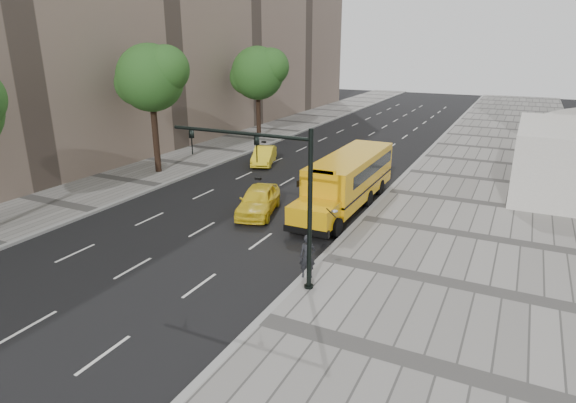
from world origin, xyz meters
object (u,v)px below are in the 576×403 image
at_px(taxi_far, 264,156).
at_px(traffic_signal, 276,186).
at_px(pedestrian, 308,257).
at_px(tree_b, 151,77).
at_px(tree_c, 259,73).
at_px(school_bus, 349,177).
at_px(taxi_near, 258,200).

height_order(taxi_far, traffic_signal, traffic_signal).
xyz_separation_m(pedestrian, traffic_signal, (-0.99, -0.80, 3.04)).
distance_m(tree_b, taxi_far, 10.19).
bearing_deg(tree_c, pedestrian, -56.88).
relative_size(taxi_far, pedestrian, 2.34).
bearing_deg(tree_c, taxi_far, -58.73).
height_order(tree_c, taxi_far, tree_c).
distance_m(tree_b, pedestrian, 20.44).
xyz_separation_m(taxi_far, traffic_signal, (10.03, -17.06, 3.40)).
bearing_deg(traffic_signal, tree_b, 144.32).
xyz_separation_m(tree_c, pedestrian, (16.58, -25.42, -5.33)).
distance_m(school_bus, taxi_near, 5.52).
bearing_deg(traffic_signal, tree_c, 120.75).
distance_m(taxi_far, traffic_signal, 20.08).
xyz_separation_m(tree_b, taxi_near, (10.85, -4.31, -6.10)).
relative_size(tree_b, pedestrian, 5.11).
height_order(pedestrian, traffic_signal, traffic_signal).
relative_size(tree_c, school_bus, 0.77).
distance_m(taxi_near, traffic_signal, 9.00).
xyz_separation_m(tree_c, taxi_far, (5.56, -9.16, -5.69)).
height_order(school_bus, traffic_signal, traffic_signal).
height_order(tree_b, taxi_far, tree_b).
bearing_deg(school_bus, taxi_far, 144.93).
relative_size(tree_b, traffic_signal, 1.44).
bearing_deg(tree_c, school_bus, -46.52).
bearing_deg(taxi_near, taxi_far, 101.28).
xyz_separation_m(school_bus, traffic_signal, (0.69, -10.50, 2.33)).
relative_size(tree_c, pedestrian, 4.93).
relative_size(taxi_near, taxi_far, 1.11).
distance_m(pedestrian, traffic_signal, 3.30).
distance_m(school_bus, taxi_far, 11.46).
bearing_deg(taxi_far, taxi_near, -82.52).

